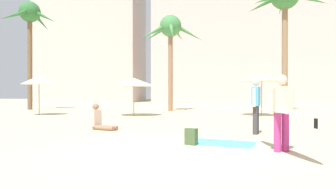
{
  "coord_description": "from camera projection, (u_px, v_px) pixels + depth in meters",
  "views": [
    {
      "loc": [
        0.63,
        -6.77,
        1.31
      ],
      "look_at": [
        -0.51,
        6.72,
        1.25
      ],
      "focal_mm": 32.75,
      "sensor_mm": 36.0,
      "label": 1
    }
  ],
  "objects": [
    {
      "name": "ground",
      "position": [
        165.0,
        152.0,
        6.8
      ],
      "size": [
        120.0,
        120.0,
        0.0
      ],
      "primitive_type": "plane",
      "color": "#C6B28C"
    },
    {
      "name": "hotel_pink",
      "position": [
        242.0,
        37.0,
        39.3
      ],
      "size": [
        22.36,
        9.1,
        17.14
      ],
      "primitive_type": "cube",
      "color": "beige",
      "rests_on": "ground"
    },
    {
      "name": "hotel_tower_gray",
      "position": [
        94.0,
        10.0,
        49.15
      ],
      "size": [
        14.89,
        11.77,
        29.38
      ],
      "primitive_type": "cube",
      "color": "#BCB7AD",
      "rests_on": "ground"
    },
    {
      "name": "palm_tree_far_left",
      "position": [
        170.0,
        32.0,
        22.66
      ],
      "size": [
        4.78,
        5.09,
        7.1
      ],
      "color": "#896B4C",
      "rests_on": "ground"
    },
    {
      "name": "palm_tree_left",
      "position": [
        30.0,
        21.0,
        24.27
      ],
      "size": [
        4.92,
        4.8,
        8.58
      ],
      "color": "brown",
      "rests_on": "ground"
    },
    {
      "name": "palm_tree_center",
      "position": [
        285.0,
        3.0,
        22.95
      ],
      "size": [
        5.8,
        6.05,
        9.77
      ],
      "color": "#896B4C",
      "rests_on": "ground"
    },
    {
      "name": "cafe_umbrella_1",
      "position": [
        134.0,
        82.0,
        17.73
      ],
      "size": [
        2.56,
        2.56,
        2.19
      ],
      "color": "gray",
      "rests_on": "ground"
    },
    {
      "name": "cafe_umbrella_2",
      "position": [
        39.0,
        80.0,
        18.25
      ],
      "size": [
        2.07,
        2.07,
        2.36
      ],
      "color": "gray",
      "rests_on": "ground"
    },
    {
      "name": "cafe_umbrella_3",
      "position": [
        262.0,
        78.0,
        17.73
      ],
      "size": [
        2.7,
        2.7,
        2.36
      ],
      "color": "gray",
      "rests_on": "ground"
    },
    {
      "name": "beach_towel",
      "position": [
        222.0,
        143.0,
        7.98
      ],
      "size": [
        1.93,
        1.56,
        0.01
      ],
      "primitive_type": "cube",
      "rotation": [
        0.0,
        0.0,
        -0.33
      ],
      "color": "#4CC6D6",
      "rests_on": "ground"
    },
    {
      "name": "backpack",
      "position": [
        191.0,
        137.0,
        7.73
      ],
      "size": [
        0.35,
        0.33,
        0.42
      ],
      "rotation": [
        0.0,
        0.0,
        1.07
      ],
      "color": "#3F5734",
      "rests_on": "ground"
    },
    {
      "name": "person_far_right",
      "position": [
        100.0,
        121.0,
        10.97
      ],
      "size": [
        1.08,
        0.77,
        0.94
      ],
      "rotation": [
        0.0,
        0.0,
        5.85
      ],
      "color": "#936B51",
      "rests_on": "ground"
    },
    {
      "name": "person_near_left",
      "position": [
        283.0,
        110.0,
        6.72
      ],
      "size": [
        0.82,
        2.8,
        1.72
      ],
      "rotation": [
        0.0,
        0.0,
        1.89
      ],
      "color": "#B7337F",
      "rests_on": "ground"
    },
    {
      "name": "person_mid_left",
      "position": [
        256.0,
        103.0,
        9.75
      ],
      "size": [
        0.36,
        0.59,
        1.78
      ],
      "rotation": [
        0.0,
        0.0,
        2.75
      ],
      "color": "#3D3D42",
      "rests_on": "ground"
    }
  ]
}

